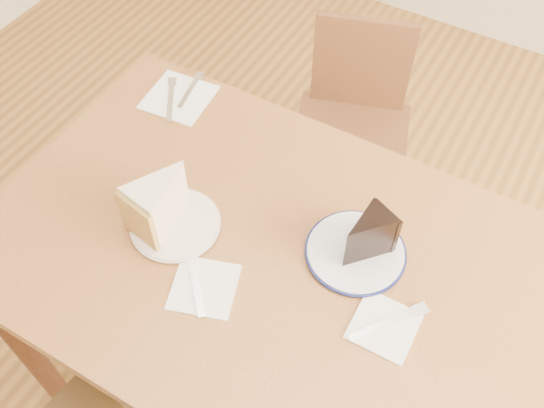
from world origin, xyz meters
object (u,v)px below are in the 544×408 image
at_px(table, 263,274).
at_px(chair_far, 352,125).
at_px(plate_navy, 355,252).
at_px(carrot_cake, 164,201).
at_px(chocolate_cake, 364,240).
at_px(plate_cream, 175,225).

distance_m(table, chair_far, 0.79).
bearing_deg(plate_navy, table, -152.22).
height_order(table, carrot_cake, carrot_cake).
height_order(chair_far, chocolate_cake, chocolate_cake).
relative_size(table, chair_far, 1.62).
xyz_separation_m(plate_cream, chocolate_cake, (0.38, 0.13, 0.06)).
height_order(plate_cream, plate_navy, same).
xyz_separation_m(plate_navy, chocolate_cake, (0.01, -0.00, 0.06)).
relative_size(table, plate_navy, 5.89).
distance_m(chair_far, chocolate_cake, 0.82).
xyz_separation_m(table, plate_navy, (0.17, 0.09, 0.10)).
relative_size(carrot_cake, chocolate_cake, 1.31).
bearing_deg(chair_far, plate_cream, 65.35).
bearing_deg(chocolate_cake, plate_cream, 41.35).
bearing_deg(chocolate_cake, plate_navy, 19.68).
bearing_deg(chocolate_cake, carrot_cake, 39.57).
height_order(chair_far, carrot_cake, carrot_cake).
distance_m(chair_far, plate_cream, 0.87).
bearing_deg(table, plate_navy, 27.78).
relative_size(plate_cream, plate_navy, 0.92).
xyz_separation_m(plate_cream, plate_navy, (0.37, 0.13, 0.00)).
relative_size(plate_navy, chocolate_cake, 1.96).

